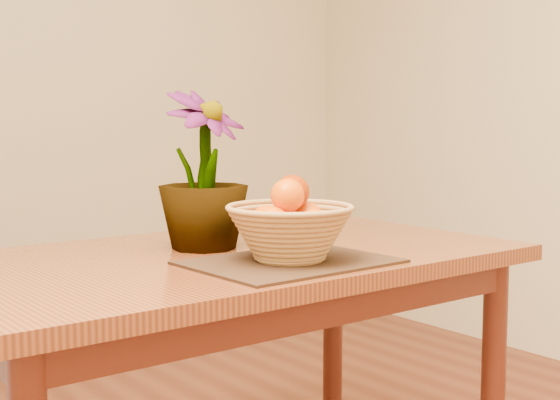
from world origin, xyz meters
TOP-DOWN VIEW (x-y plane):
  - table at (0.00, 0.30)m, footprint 1.40×0.80m
  - placemat at (0.02, 0.09)m, footprint 0.45×0.34m
  - wicker_basket at (0.02, 0.09)m, footprint 0.29×0.29m
  - orange_pile at (0.03, 0.10)m, footprint 0.20×0.20m
  - potted_plant at (-0.03, 0.38)m, footprint 0.28×0.28m

SIDE VIEW (x-z plane):
  - table at x=0.00m, z-range 0.29..1.04m
  - placemat at x=0.02m, z-range 0.75..0.76m
  - wicker_basket at x=0.02m, z-range 0.76..0.87m
  - orange_pile at x=0.03m, z-range 0.80..0.94m
  - potted_plant at x=-0.03m, z-range 0.75..1.15m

